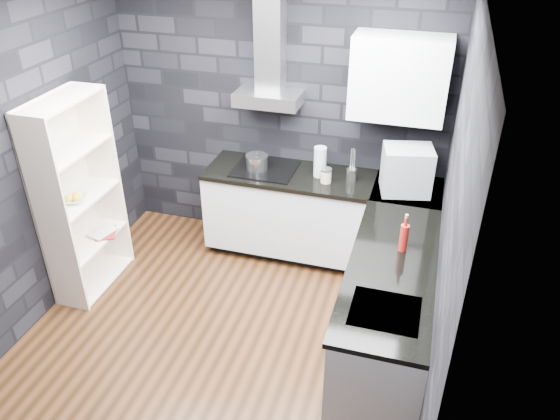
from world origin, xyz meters
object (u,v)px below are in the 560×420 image
at_px(red_bottle, 404,238).
at_px(bookshelf, 80,198).
at_px(utensil_crock, 351,175).
at_px(appliance_garage, 407,170).
at_px(fruit_bowl, 74,199).
at_px(pot, 257,163).
at_px(glass_vase, 320,162).
at_px(storage_jar, 326,176).

distance_m(red_bottle, bookshelf, 2.76).
xyz_separation_m(utensil_crock, appliance_garage, (0.49, -0.10, 0.17)).
relative_size(utensil_crock, fruit_bowl, 0.54).
height_order(pot, appliance_garage, appliance_garage).
distance_m(glass_vase, bookshelf, 2.15).
distance_m(appliance_garage, fruit_bowl, 2.86).
relative_size(utensil_crock, bookshelf, 0.07).
xyz_separation_m(appliance_garage, red_bottle, (0.07, -0.89, -0.12)).
distance_m(appliance_garage, bookshelf, 2.84).
bearing_deg(fruit_bowl, storage_jar, 26.11).
bearing_deg(bookshelf, storage_jar, 44.18).
bearing_deg(red_bottle, bookshelf, 179.99).
bearing_deg(storage_jar, bookshelf, -155.67).
bearing_deg(pot, bookshelf, -143.49).
distance_m(pot, glass_vase, 0.60).
relative_size(glass_vase, utensil_crock, 2.43).
xyz_separation_m(pot, red_bottle, (1.46, -0.96, 0.04)).
bearing_deg(glass_vase, utensil_crock, -2.37).
distance_m(pot, bookshelf, 1.62).
distance_m(utensil_crock, fruit_bowl, 2.44).
distance_m(glass_vase, red_bottle, 1.32).
xyz_separation_m(bookshelf, fruit_bowl, (0.00, -0.07, 0.04)).
height_order(glass_vase, red_bottle, glass_vase).
bearing_deg(appliance_garage, pot, 164.74).
bearing_deg(pot, red_bottle, -33.42).
height_order(pot, utensil_crock, pot).
height_order(utensil_crock, fruit_bowl, utensil_crock).
relative_size(glass_vase, storage_jar, 2.39).
relative_size(storage_jar, fruit_bowl, 0.55).
xyz_separation_m(pot, appliance_garage, (1.38, -0.07, 0.15)).
relative_size(storage_jar, bookshelf, 0.07).
relative_size(glass_vase, bookshelf, 0.16).
bearing_deg(glass_vase, bookshelf, -152.10).
bearing_deg(appliance_garage, utensil_crock, 155.77).
relative_size(pot, red_bottle, 0.95).
bearing_deg(fruit_bowl, utensil_crock, 25.91).
xyz_separation_m(storage_jar, bookshelf, (-1.98, -0.90, -0.06)).
bearing_deg(appliance_garage, red_bottle, -97.52).
height_order(glass_vase, fruit_bowl, glass_vase).
bearing_deg(appliance_garage, glass_vase, 159.38).
height_order(utensil_crock, bookshelf, bookshelf).
distance_m(utensil_crock, red_bottle, 1.14).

